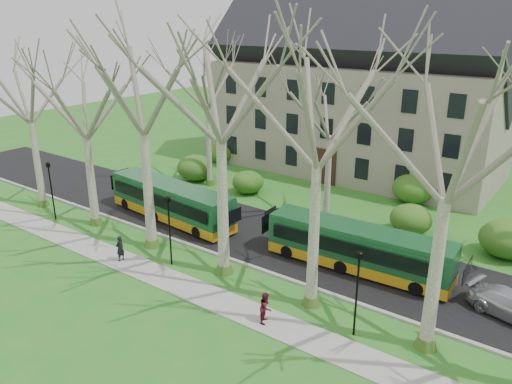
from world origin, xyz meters
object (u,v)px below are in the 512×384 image
bus_follow (358,248)px  pedestrian_b (266,307)px  bus_lead (171,201)px  pedestrian_a (120,248)px

bus_follow → pedestrian_b: bus_follow is taller
bus_lead → bus_follow: bearing=9.0°
bus_follow → bus_lead: bearing=-178.7°
pedestrian_b → bus_follow: bearing=-27.8°
bus_lead → pedestrian_b: bearing=-21.7°
bus_lead → pedestrian_a: 6.96m
bus_follow → pedestrian_b: (-1.24, -7.58, -0.57)m
pedestrian_b → pedestrian_a: bearing=71.1°
bus_lead → pedestrian_b: 14.70m
bus_lead → pedestrian_a: size_ratio=6.86×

